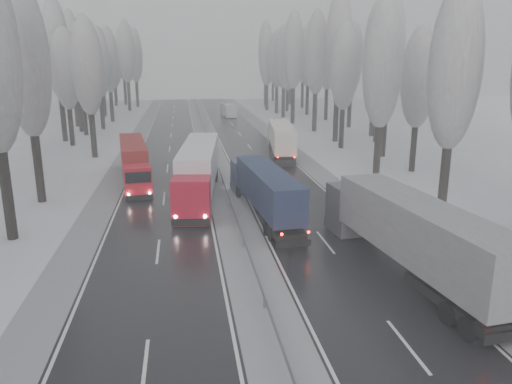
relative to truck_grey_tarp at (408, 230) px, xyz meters
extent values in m
plane|color=white|center=(-8.21, -6.82, -2.50)|extent=(260.00, 260.00, 0.00)
cube|color=black|center=(-2.96, 23.18, -2.48)|extent=(7.50, 200.00, 0.03)
cube|color=black|center=(-13.46, 23.18, -2.48)|extent=(7.50, 200.00, 0.03)
cube|color=gray|center=(-8.21, 23.18, -2.48)|extent=(3.00, 200.00, 0.04)
cube|color=gray|center=(1.99, 23.18, -2.48)|extent=(2.40, 200.00, 0.04)
cube|color=gray|center=(-18.41, 23.18, -2.48)|extent=(2.40, 200.00, 0.04)
cube|color=slate|center=(-8.21, 23.18, -1.90)|extent=(0.06, 200.00, 0.32)
cube|color=slate|center=(-8.21, 21.18, -2.20)|extent=(0.12, 0.12, 0.60)
cube|color=slate|center=(-8.21, 53.18, -2.20)|extent=(0.12, 0.12, 0.60)
cylinder|color=black|center=(6.82, 8.85, 0.30)|extent=(0.68, 0.68, 5.60)
ellipsoid|color=gray|center=(6.82, 8.85, 8.31)|extent=(3.60, 3.60, 11.45)
cylinder|color=black|center=(6.30, 20.21, 0.31)|extent=(0.68, 0.68, 5.62)
ellipsoid|color=gray|center=(6.30, 20.21, 8.34)|extent=(3.60, 3.60, 11.48)
cylinder|color=black|center=(11.81, 24.21, -0.03)|extent=(0.64, 0.64, 4.94)
ellipsoid|color=gray|center=(11.81, 24.21, 7.03)|extent=(3.60, 3.60, 10.09)
cylinder|color=black|center=(9.68, 28.35, 0.16)|extent=(0.66, 0.66, 5.32)
ellipsoid|color=gray|center=(9.68, 28.35, 7.77)|extent=(3.60, 3.60, 10.88)
cylinder|color=black|center=(11.91, 32.35, 0.66)|extent=(0.72, 0.72, 6.31)
ellipsoid|color=gray|center=(11.91, 32.35, 9.68)|extent=(3.60, 3.60, 12.90)
cylinder|color=black|center=(8.81, 38.78, 0.19)|extent=(0.67, 0.67, 5.38)
ellipsoid|color=gray|center=(8.81, 38.78, 7.87)|extent=(3.60, 3.60, 10.98)
cylinder|color=black|center=(15.10, 42.78, -0.20)|extent=(0.62, 0.62, 4.59)
ellipsoid|color=gray|center=(15.10, 42.78, 6.36)|extent=(3.60, 3.60, 9.39)
cylinder|color=black|center=(9.69, 44.20, 0.97)|extent=(0.76, 0.76, 6.95)
ellipsoid|color=gray|center=(9.69, 44.20, 10.90)|extent=(3.60, 3.60, 14.19)
cylinder|color=black|center=(16.60, 48.20, 0.80)|extent=(0.74, 0.74, 6.59)
ellipsoid|color=gray|center=(16.60, 48.20, 10.21)|extent=(3.60, 3.60, 13.46)
cylinder|color=black|center=(9.35, 54.45, 0.68)|extent=(0.72, 0.72, 6.37)
ellipsoid|color=gray|center=(9.35, 54.45, 9.78)|extent=(3.60, 3.60, 13.01)
cylinder|color=black|center=(16.50, 58.45, 0.49)|extent=(0.70, 0.70, 5.97)
ellipsoid|color=gray|center=(16.50, 58.45, 9.02)|extent=(3.60, 3.60, 12.20)
cylinder|color=black|center=(8.13, 65.13, 0.83)|extent=(0.74, 0.74, 6.65)
ellipsoid|color=gray|center=(8.13, 65.13, 10.33)|extent=(3.60, 3.60, 13.59)
cylinder|color=black|center=(15.50, 69.13, 0.57)|extent=(0.71, 0.71, 6.14)
ellipsoid|color=gray|center=(15.50, 69.13, 9.34)|extent=(3.60, 3.60, 12.54)
cylinder|color=black|center=(8.35, 74.88, 0.53)|extent=(0.71, 0.71, 6.05)
ellipsoid|color=gray|center=(8.35, 74.88, 9.18)|extent=(3.60, 3.60, 12.37)
cylinder|color=black|center=(14.27, 78.88, 0.65)|extent=(0.72, 0.72, 6.30)
ellipsoid|color=gray|center=(14.27, 78.88, 9.65)|extent=(3.60, 3.60, 12.87)
cylinder|color=black|center=(8.42, 82.39, 0.44)|extent=(0.70, 0.70, 5.88)
ellipsoid|color=gray|center=(8.42, 82.39, 8.83)|extent=(3.60, 3.60, 12.00)
cylinder|color=black|center=(11.56, 86.39, -0.07)|extent=(0.64, 0.64, 4.86)
ellipsoid|color=gray|center=(11.56, 86.39, 6.87)|extent=(3.60, 3.60, 9.92)
cylinder|color=black|center=(7.52, 89.50, 0.49)|extent=(0.70, 0.70, 5.98)
ellipsoid|color=gray|center=(7.52, 89.50, 9.03)|extent=(3.60, 3.60, 12.21)
cylinder|color=black|center=(16.73, 93.50, 0.59)|extent=(0.71, 0.71, 6.19)
ellipsoid|color=gray|center=(16.73, 93.50, 9.43)|extent=(3.60, 3.60, 12.64)
cylinder|color=black|center=(8.82, 99.34, 0.93)|extent=(0.75, 0.75, 6.86)
ellipsoid|color=gray|center=(8.82, 99.34, 10.73)|extent=(3.60, 3.60, 14.01)
cylinder|color=black|center=(15.81, 103.34, 0.27)|extent=(0.68, 0.68, 5.55)
ellipsoid|color=gray|center=(15.81, 103.34, 8.20)|extent=(3.60, 3.60, 11.33)
cylinder|color=black|center=(10.52, 109.91, 0.55)|extent=(0.71, 0.71, 6.09)
ellipsoid|color=gray|center=(10.52, 109.91, 9.25)|extent=(3.60, 3.60, 12.45)
cylinder|color=black|center=(13.34, 113.91, 0.24)|extent=(0.67, 0.67, 5.49)
ellipsoid|color=gray|center=(13.34, 113.91, 8.08)|extent=(3.60, 3.60, 11.21)
cylinder|color=black|center=(-22.92, 8.88, 0.57)|extent=(0.71, 0.71, 6.14)
cylinder|color=black|center=(-23.34, 17.75, 0.42)|extent=(0.69, 0.69, 5.83)
ellipsoid|color=gray|center=(-23.34, 17.75, 8.75)|extent=(3.60, 3.60, 11.92)
cylinder|color=black|center=(-25.96, 27.38, 0.02)|extent=(0.65, 0.65, 5.03)
ellipsoid|color=gray|center=(-25.96, 27.38, 7.20)|extent=(3.60, 3.60, 10.28)
cylinder|color=black|center=(-22.16, 36.91, 0.22)|extent=(0.67, 0.67, 5.44)
ellipsoid|color=gray|center=(-22.16, 36.91, 7.99)|extent=(3.60, 3.60, 11.11)
cylinder|color=black|center=(-30.06, 40.91, 0.36)|extent=(0.69, 0.69, 5.72)
ellipsoid|color=gray|center=(-30.06, 40.91, 8.54)|extent=(3.60, 3.60, 11.69)
cylinder|color=black|center=(-26.47, 45.89, 0.11)|extent=(0.66, 0.66, 5.23)
ellipsoid|color=gray|center=(-26.47, 45.89, 7.58)|extent=(3.60, 3.60, 10.68)
cylinder|color=black|center=(-28.26, 49.89, 0.80)|extent=(0.74, 0.74, 6.60)
ellipsoid|color=gray|center=(-28.26, 49.89, 10.24)|extent=(3.60, 3.60, 13.49)
cylinder|color=black|center=(-26.37, 55.53, 0.08)|extent=(0.65, 0.65, 5.16)
ellipsoid|color=gray|center=(-26.37, 55.53, 7.45)|extent=(3.60, 3.60, 10.54)
cylinder|color=black|center=(-27.76, 59.53, 0.40)|extent=(0.69, 0.69, 5.79)
ellipsoid|color=gray|center=(-27.76, 59.53, 8.68)|extent=(3.60, 3.60, 11.84)
cylinder|color=black|center=(-24.79, 62.29, 0.32)|extent=(0.68, 0.68, 5.64)
ellipsoid|color=gray|center=(-24.79, 62.29, 8.39)|extent=(3.60, 3.60, 11.53)
cylinder|color=black|center=(-29.63, 66.29, 0.78)|extent=(0.73, 0.73, 6.56)
ellipsoid|color=gray|center=(-29.63, 66.29, 10.15)|extent=(3.60, 3.60, 13.40)
cylinder|color=black|center=(-24.54, 72.37, 0.40)|extent=(0.69, 0.69, 5.79)
ellipsoid|color=gray|center=(-24.54, 72.37, 8.68)|extent=(3.60, 3.60, 11.84)
cylinder|color=black|center=(-29.30, 76.37, 0.82)|extent=(0.74, 0.74, 6.65)
ellipsoid|color=gray|center=(-29.30, 76.37, 10.32)|extent=(3.60, 3.60, 13.58)
cylinder|color=black|center=(-27.14, 81.71, 0.06)|extent=(0.65, 0.65, 5.12)
ellipsoid|color=gray|center=(-27.14, 81.71, 7.38)|extent=(3.60, 3.60, 10.46)
cylinder|color=black|center=(-30.03, 85.71, 0.42)|extent=(0.69, 0.69, 5.84)
ellipsoid|color=gray|center=(-30.03, 85.71, 8.76)|extent=(3.60, 3.60, 11.92)
cylinder|color=black|center=(-23.28, 92.51, 0.84)|extent=(0.74, 0.74, 6.67)
ellipsoid|color=gray|center=(-23.28, 92.51, 10.37)|extent=(3.60, 3.60, 13.63)
cylinder|color=black|center=(-32.41, 96.51, 0.65)|extent=(0.72, 0.72, 6.31)
ellipsoid|color=gray|center=(-32.41, 96.51, 9.66)|extent=(3.60, 3.60, 12.88)
cylinder|color=black|center=(-22.26, 101.90, 0.64)|extent=(0.72, 0.72, 6.29)
ellipsoid|color=gray|center=(-22.26, 101.90, 9.63)|extent=(3.60, 3.60, 12.84)
cylinder|color=black|center=(-27.87, 105.90, -0.07)|extent=(0.64, 0.64, 4.86)
ellipsoid|color=gray|center=(-27.87, 105.90, 6.87)|extent=(3.60, 3.60, 9.92)
cylinder|color=black|center=(-25.77, 108.49, 0.81)|extent=(0.74, 0.74, 6.63)
ellipsoid|color=gray|center=(-25.77, 108.49, 10.28)|extent=(3.60, 3.60, 13.54)
cylinder|color=black|center=(-28.54, 112.49, 0.39)|extent=(0.69, 0.69, 5.79)
ellipsoid|color=gray|center=(-28.54, 112.49, 8.66)|extent=(3.60, 3.60, 11.82)
cube|color=#434348|center=(-0.84, 6.94, -0.78)|extent=(2.92, 3.01, 3.13)
cube|color=black|center=(-1.00, 8.24, -0.04)|extent=(2.40, 0.39, 1.04)
cube|color=black|center=(-1.01, 8.34, -2.03)|extent=(2.61, 0.47, 0.52)
cube|color=slate|center=(0.14, -1.15, 0.32)|extent=(4.28, 13.80, 2.92)
cube|color=black|center=(0.59, -4.88, -1.72)|extent=(2.97, 5.98, 0.47)
cube|color=black|center=(0.89, -7.37, -2.13)|extent=(2.39, 0.35, 0.63)
cylinder|color=black|center=(-1.83, 5.98, -1.96)|extent=(0.49, 1.12, 1.09)
cylinder|color=black|center=(0.35, 6.24, -1.96)|extent=(0.49, 1.12, 1.09)
cylinder|color=black|center=(-0.45, -5.42, -1.96)|extent=(0.49, 1.12, 1.09)
cylinder|color=black|center=(1.73, -5.16, -1.96)|extent=(0.49, 1.12, 1.09)
cylinder|color=black|center=(-0.29, -6.77, -1.96)|extent=(0.49, 1.12, 1.09)
sphere|color=#FF0C05|center=(-0.02, -8.13, -1.09)|extent=(0.21, 0.21, 0.21)
sphere|color=white|center=(-2.00, 8.25, -1.61)|extent=(0.23, 0.23, 0.23)
sphere|color=white|center=(-0.03, 8.49, -1.61)|extent=(0.23, 0.23, 0.23)
cube|color=#1D274A|center=(-6.38, 17.57, -1.03)|extent=(2.41, 2.49, 2.67)
cube|color=black|center=(-6.48, 18.68, -0.41)|extent=(2.05, 0.26, 0.89)
cube|color=black|center=(-6.48, 18.76, -2.10)|extent=(2.23, 0.32, 0.45)
cube|color=#142039|center=(-5.80, 10.65, -0.10)|extent=(3.24, 11.72, 2.49)
cube|color=black|center=(-5.31, 4.84, -2.01)|extent=(2.05, 0.28, 0.40)
cube|color=black|center=(-5.53, 7.46, -1.83)|extent=(2.36, 5.04, 0.40)
cube|color=black|center=(-5.35, 5.33, -2.19)|extent=(2.04, 0.23, 0.53)
cylinder|color=black|center=(-7.25, 16.78, -2.04)|extent=(0.39, 0.95, 0.93)
cylinder|color=black|center=(-5.39, 16.94, -2.04)|extent=(0.39, 0.95, 0.93)
cylinder|color=black|center=(-6.43, 7.02, -2.04)|extent=(0.39, 0.95, 0.93)
cylinder|color=black|center=(-4.57, 7.18, -2.04)|extent=(0.39, 0.95, 0.93)
cylinder|color=black|center=(-6.33, 5.87, -2.04)|extent=(0.39, 0.95, 0.93)
cylinder|color=black|center=(-4.47, 6.03, -2.04)|extent=(0.39, 0.95, 0.93)
sphere|color=#FF0C05|center=(-6.14, 4.71, -1.30)|extent=(0.18, 0.18, 0.18)
sphere|color=#FF0C05|center=(-4.46, 4.85, -1.30)|extent=(0.18, 0.18, 0.18)
sphere|color=white|center=(-7.33, 18.72, -1.74)|extent=(0.20, 0.20, 0.20)
sphere|color=white|center=(-5.64, 18.86, -1.74)|extent=(0.20, 0.20, 0.20)
cube|color=#B4B2A0|center=(0.74, 41.04, -0.95)|extent=(2.62, 2.71, 2.82)
cube|color=black|center=(0.88, 42.21, -0.29)|extent=(2.15, 0.35, 0.94)
cube|color=black|center=(0.89, 42.30, -2.08)|extent=(2.35, 0.42, 0.47)
cube|color=silver|center=(-0.15, 33.77, 0.03)|extent=(3.85, 12.40, 2.63)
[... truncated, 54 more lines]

